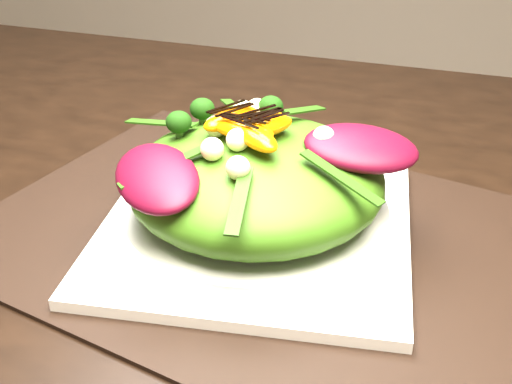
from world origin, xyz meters
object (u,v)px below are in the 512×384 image
(placemat, at_px, (256,234))
(lettuce_mound, at_px, (256,179))
(salad_bowl, at_px, (256,214))
(plate_base, at_px, (256,228))
(orange_segment, at_px, (247,119))
(dining_table, at_px, (37,175))

(placemat, bearing_deg, lettuce_mound, 0.00)
(placemat, distance_m, lettuce_mound, 0.06)
(salad_bowl, bearing_deg, plate_base, 0.00)
(placemat, distance_m, salad_bowl, 0.02)
(salad_bowl, bearing_deg, placemat, 0.00)
(plate_base, xyz_separation_m, orange_segment, (-0.02, 0.02, 0.10))
(plate_base, height_order, salad_bowl, salad_bowl)
(salad_bowl, relative_size, orange_segment, 4.07)
(lettuce_mound, bearing_deg, placemat, 0.00)
(plate_base, bearing_deg, lettuce_mound, 0.00)
(salad_bowl, height_order, orange_segment, orange_segment)
(lettuce_mound, bearing_deg, orange_segment, 124.41)
(plate_base, height_order, orange_segment, orange_segment)
(placemat, bearing_deg, dining_table, 165.95)
(dining_table, relative_size, salad_bowl, 6.56)
(dining_table, bearing_deg, lettuce_mound, -14.05)
(dining_table, distance_m, lettuce_mound, 0.31)
(salad_bowl, bearing_deg, lettuce_mound, 0.00)
(salad_bowl, height_order, lettuce_mound, lettuce_mound)
(dining_table, bearing_deg, placemat, -14.05)
(salad_bowl, distance_m, orange_segment, 0.09)
(lettuce_mound, distance_m, orange_segment, 0.05)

